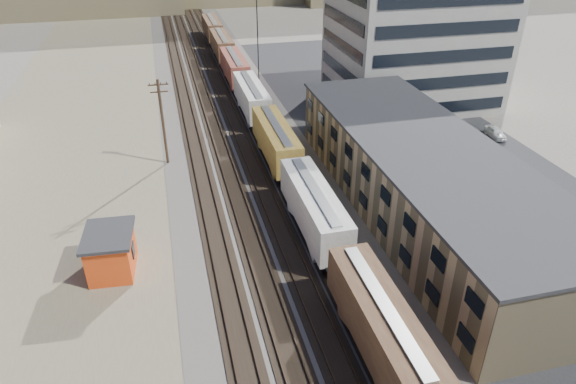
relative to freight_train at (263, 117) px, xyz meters
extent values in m
cube|color=#4C4742|center=(-3.80, 3.32, -2.76)|extent=(18.00, 200.00, 0.06)
cube|color=#72664E|center=(-23.80, -6.68, -2.78)|extent=(24.00, 180.00, 0.03)
cube|color=#232326|center=(18.20, -11.68, -2.77)|extent=(26.00, 120.00, 0.04)
cube|color=black|center=(-8.80, 3.32, -2.69)|extent=(2.60, 200.00, 0.08)
cube|color=#38281E|center=(-9.52, 3.32, -2.57)|extent=(0.08, 200.00, 0.16)
cube|color=#38281E|center=(-8.08, 3.32, -2.57)|extent=(0.08, 200.00, 0.16)
cube|color=black|center=(-5.80, 3.32, -2.69)|extent=(2.60, 200.00, 0.08)
cube|color=#38281E|center=(-6.52, 3.32, -2.57)|extent=(0.08, 200.00, 0.16)
cube|color=#38281E|center=(-5.08, 3.32, -2.57)|extent=(0.08, 200.00, 0.16)
cube|color=black|center=(-2.80, 3.32, -2.69)|extent=(2.60, 200.00, 0.08)
cube|color=#38281E|center=(-3.52, 3.32, -2.57)|extent=(0.08, 200.00, 0.16)
cube|color=#38281E|center=(-2.08, 3.32, -2.57)|extent=(0.08, 200.00, 0.16)
cube|color=black|center=(0.00, 3.32, -2.69)|extent=(2.60, 200.00, 0.08)
cube|color=#38281E|center=(-0.72, 3.32, -2.57)|extent=(0.08, 200.00, 0.16)
cube|color=#38281E|center=(0.72, 3.32, -2.57)|extent=(0.08, 200.00, 0.16)
cube|color=black|center=(0.00, -32.93, -2.04)|extent=(2.20, 2.20, 0.90)
cube|color=#482C1F|center=(0.00, -38.00, 0.11)|extent=(3.00, 13.34, 3.40)
cube|color=#B7B7B2|center=(0.00, -38.00, 1.89)|extent=(0.90, 12.32, 0.16)
cube|color=black|center=(0.00, -27.88, -2.04)|extent=(2.20, 2.20, 0.90)
cube|color=black|center=(0.00, -17.73, -2.04)|extent=(2.20, 2.20, 0.90)
cube|color=#B9B6AD|center=(0.00, -22.80, 0.11)|extent=(3.00, 13.34, 3.40)
cube|color=#B7B7B2|center=(0.00, -22.80, 1.89)|extent=(0.90, 12.33, 0.16)
cube|color=black|center=(0.00, -12.68, -2.04)|extent=(2.20, 2.20, 0.90)
cube|color=black|center=(0.00, -2.53, -2.04)|extent=(2.20, 2.20, 0.90)
cube|color=#AC6D2D|center=(0.00, -7.60, 0.11)|extent=(3.00, 13.34, 3.40)
cube|color=#B7B7B2|center=(0.00, -7.60, 1.89)|extent=(0.90, 12.33, 0.16)
cube|color=black|center=(0.00, 2.52, -2.04)|extent=(2.20, 2.20, 0.90)
cube|color=black|center=(0.00, 12.67, -2.04)|extent=(2.20, 2.20, 0.90)
cube|color=#B9B6AD|center=(0.00, 7.60, 0.11)|extent=(3.00, 13.34, 3.40)
cube|color=#B7B7B2|center=(0.00, 7.60, 1.89)|extent=(0.90, 12.33, 0.16)
cube|color=black|center=(0.00, 17.72, -2.04)|extent=(2.20, 2.20, 0.90)
cube|color=black|center=(0.00, 27.87, -2.04)|extent=(2.20, 2.20, 0.90)
cube|color=brown|center=(0.00, 22.80, 0.11)|extent=(3.00, 13.34, 3.40)
cube|color=#B7B7B2|center=(0.00, 22.80, 1.89)|extent=(0.90, 12.32, 0.16)
cube|color=black|center=(0.00, 32.92, -2.04)|extent=(2.20, 2.20, 0.90)
cube|color=black|center=(0.00, 43.07, -2.04)|extent=(2.20, 2.20, 0.90)
cube|color=#482C1F|center=(0.00, 38.00, 0.11)|extent=(3.00, 13.34, 3.40)
cube|color=#B7B7B2|center=(0.00, 38.00, 1.89)|extent=(0.90, 12.32, 0.16)
cube|color=black|center=(0.00, 48.12, -2.04)|extent=(2.20, 2.20, 0.90)
cube|color=black|center=(0.00, 58.27, -2.04)|extent=(2.20, 2.20, 0.90)
cube|color=#482C1F|center=(0.00, 53.20, 0.11)|extent=(3.00, 13.34, 3.40)
cube|color=#B7B7B2|center=(0.00, 53.20, 1.89)|extent=(0.90, 12.32, 0.16)
cube|color=tan|center=(11.20, -21.68, 0.71)|extent=(12.00, 40.00, 7.00)
cube|color=#2D2D30|center=(11.20, -21.68, 4.31)|extent=(12.40, 40.40, 0.30)
cube|color=black|center=(5.15, -21.68, -0.59)|extent=(0.12, 36.00, 1.20)
cube|color=black|center=(5.15, -21.68, 2.41)|extent=(0.12, 36.00, 1.20)
cube|color=#9E998E|center=(24.20, 8.32, 6.21)|extent=(22.00, 18.00, 18.00)
cube|color=black|center=(13.15, 8.32, 6.21)|extent=(0.12, 16.00, 16.00)
cube|color=black|center=(24.20, -0.73, 6.21)|extent=(20.00, 0.12, 16.00)
cylinder|color=#382619|center=(-12.30, -4.68, 2.21)|extent=(0.32, 0.32, 10.00)
cube|color=#382619|center=(-12.30, -4.68, 6.61)|extent=(2.20, 0.14, 0.14)
cube|color=#382619|center=(-12.30, -4.68, 5.81)|extent=(1.90, 0.14, 0.14)
cylinder|color=black|center=(-11.70, -4.68, 6.76)|extent=(0.08, 0.08, 0.22)
cylinder|color=black|center=(2.20, 13.32, 6.21)|extent=(0.16, 0.16, 18.00)
cube|color=#E84715|center=(-17.55, -23.90, -1.09)|extent=(3.73, 4.78, 3.41)
cube|color=#2D2D30|center=(-17.55, -23.90, 0.73)|extent=(4.22, 5.27, 0.28)
cube|color=black|center=(-15.79, -24.04, -0.98)|extent=(0.20, 1.14, 1.14)
imported|color=navy|center=(17.16, 7.17, -1.97)|extent=(5.85, 6.37, 1.65)
imported|color=silver|center=(28.98, -7.47, -2.13)|extent=(1.96, 4.05, 1.33)
camera|label=1|loc=(-11.83, -60.13, 23.95)|focal=32.00mm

